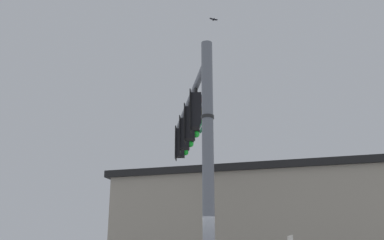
{
  "coord_description": "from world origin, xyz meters",
  "views": [
    {
      "loc": [
        10.54,
        0.1,
        1.48
      ],
      "look_at": [
        -2.53,
        -0.5,
        5.68
      ],
      "focal_mm": 41.66,
      "sensor_mm": 36.0,
      "label": 1
    }
  ],
  "objects_px": {
    "traffic_light_nearest_pole": "(197,111)",
    "street_name_sign": "(206,120)",
    "traffic_light_mid_inner": "(191,123)",
    "traffic_light_mid_outer": "(186,134)",
    "traffic_light_arm_end": "(181,143)",
    "bird_flying": "(214,19)"
  },
  "relations": [
    {
      "from": "traffic_light_mid_inner",
      "to": "traffic_light_arm_end",
      "type": "xyz_separation_m",
      "value": [
        -2.41,
        -0.48,
        0.0
      ]
    },
    {
      "from": "traffic_light_mid_inner",
      "to": "street_name_sign",
      "type": "distance_m",
      "value": 2.81
    },
    {
      "from": "traffic_light_nearest_pole",
      "to": "traffic_light_arm_end",
      "type": "distance_m",
      "value": 3.68
    },
    {
      "from": "traffic_light_mid_inner",
      "to": "traffic_light_mid_outer",
      "type": "relative_size",
      "value": 1.0
    },
    {
      "from": "traffic_light_mid_inner",
      "to": "traffic_light_arm_end",
      "type": "distance_m",
      "value": 2.45
    },
    {
      "from": "traffic_light_arm_end",
      "to": "bird_flying",
      "type": "height_order",
      "value": "bird_flying"
    },
    {
      "from": "traffic_light_mid_inner",
      "to": "bird_flying",
      "type": "relative_size",
      "value": 4.13
    },
    {
      "from": "traffic_light_mid_inner",
      "to": "traffic_light_mid_outer",
      "type": "height_order",
      "value": "same"
    },
    {
      "from": "traffic_light_arm_end",
      "to": "street_name_sign",
      "type": "distance_m",
      "value": 5.21
    },
    {
      "from": "traffic_light_mid_outer",
      "to": "traffic_light_arm_end",
      "type": "height_order",
      "value": "same"
    },
    {
      "from": "traffic_light_mid_inner",
      "to": "street_name_sign",
      "type": "xyz_separation_m",
      "value": [
        2.65,
        0.51,
        -0.76
      ]
    },
    {
      "from": "traffic_light_nearest_pole",
      "to": "traffic_light_mid_outer",
      "type": "height_order",
      "value": "same"
    },
    {
      "from": "traffic_light_mid_inner",
      "to": "street_name_sign",
      "type": "height_order",
      "value": "traffic_light_mid_inner"
    },
    {
      "from": "traffic_light_mid_inner",
      "to": "traffic_light_arm_end",
      "type": "height_order",
      "value": "same"
    },
    {
      "from": "traffic_light_nearest_pole",
      "to": "street_name_sign",
      "type": "height_order",
      "value": "traffic_light_nearest_pole"
    },
    {
      "from": "traffic_light_nearest_pole",
      "to": "street_name_sign",
      "type": "relative_size",
      "value": 1.08
    },
    {
      "from": "traffic_light_mid_outer",
      "to": "street_name_sign",
      "type": "height_order",
      "value": "traffic_light_mid_outer"
    },
    {
      "from": "traffic_light_mid_inner",
      "to": "traffic_light_arm_end",
      "type": "bearing_deg",
      "value": -168.72
    },
    {
      "from": "traffic_light_arm_end",
      "to": "bird_flying",
      "type": "xyz_separation_m",
      "value": [
        0.81,
        1.27,
        4.66
      ]
    },
    {
      "from": "traffic_light_mid_inner",
      "to": "traffic_light_mid_outer",
      "type": "bearing_deg",
      "value": -168.72
    },
    {
      "from": "traffic_light_mid_outer",
      "to": "traffic_light_mid_inner",
      "type": "bearing_deg",
      "value": 11.28
    },
    {
      "from": "street_name_sign",
      "to": "bird_flying",
      "type": "height_order",
      "value": "bird_flying"
    }
  ]
}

